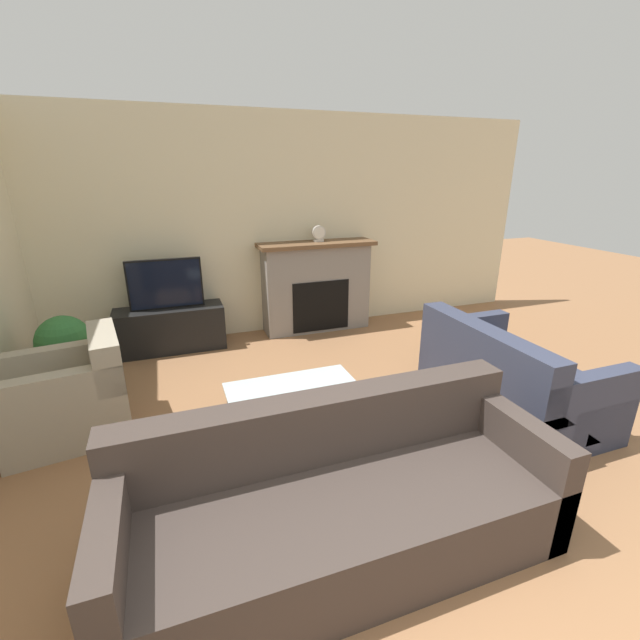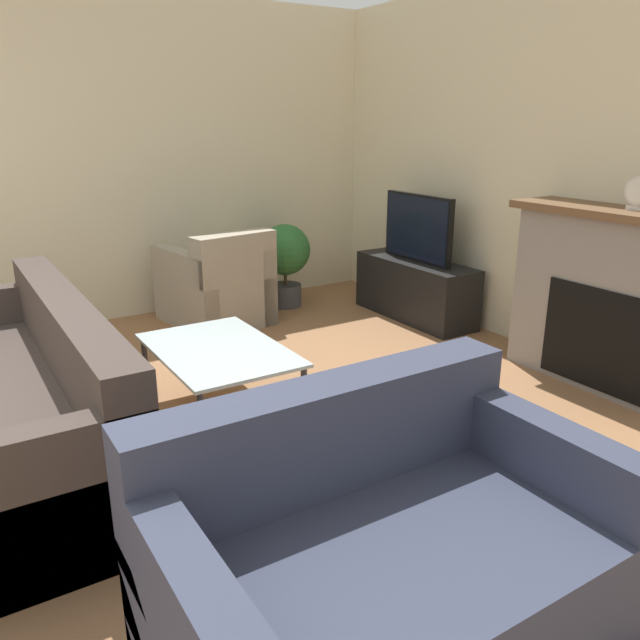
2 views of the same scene
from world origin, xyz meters
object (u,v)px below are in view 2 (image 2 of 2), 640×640
armchair_by_window (217,289)px  couch_sectional (20,405)px  tv (418,228)px  coffee_table (219,354)px  potted_plant (285,257)px  couch_loveseat (380,561)px

armchair_by_window → couch_sectional: bearing=32.9°
tv → couch_sectional: tv is taller
tv → armchair_by_window: (-0.79, -1.54, -0.50)m
couch_sectional → coffee_table: bearing=85.8°
tv → potted_plant: tv is taller
couch_sectional → armchair_by_window: size_ratio=2.44×
couch_sectional → couch_loveseat: same height
couch_sectional → coffee_table: (0.08, 1.07, 0.09)m
potted_plant → couch_sectional: bearing=-55.7°
armchair_by_window → tv: bearing=143.9°
coffee_table → potted_plant: size_ratio=1.32×
couch_sectional → couch_loveseat: bearing=23.7°
coffee_table → potted_plant: (-1.79, 1.44, 0.09)m
tv → armchair_by_window: bearing=-117.2°
tv → couch_sectional: size_ratio=0.34×
tv → armchair_by_window: size_ratio=0.84×
couch_sectional → armchair_by_window: same height
tv → couch_loveseat: size_ratio=0.54×
tv → potted_plant: bearing=-139.5°
couch_loveseat → coffee_table: 1.87m
tv → couch_sectional: bearing=-76.8°
couch_sectional → coffee_table: size_ratio=2.31×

